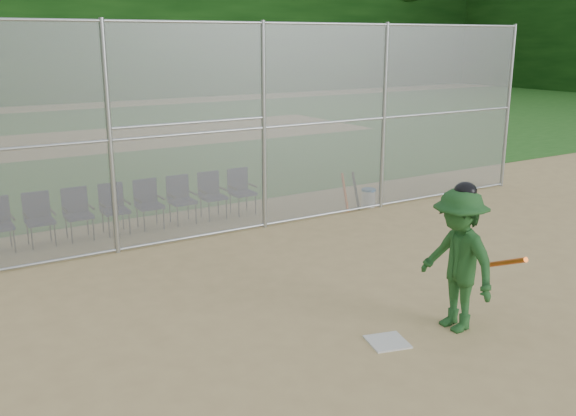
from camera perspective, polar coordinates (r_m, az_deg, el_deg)
ground at (r=8.53m, az=9.05°, el=-10.87°), size 100.00×100.00×0.00m
grass_strip at (r=24.57m, az=-19.53°, el=5.45°), size 100.00×100.00×0.00m
dirt_patch_far at (r=24.57m, az=-19.53°, el=5.46°), size 24.00×24.00×0.00m
backstop_fence at (r=12.01m, az=-6.35°, el=7.09°), size 16.09×0.09×4.00m
home_plate at (r=8.27m, az=8.82°, el=-11.67°), size 0.58×0.58×0.02m
batter_at_plate at (r=8.48m, az=14.88°, el=-4.44°), size 0.91×1.42×1.96m
water_cooler at (r=14.51m, az=7.16°, el=0.93°), size 0.32×0.32×0.41m
spare_bats at (r=14.13m, az=5.56°, el=1.46°), size 0.36×0.32×0.83m
chair_2 at (r=12.48m, az=-21.19°, el=-1.01°), size 0.54×0.52×0.96m
chair_3 at (r=12.61m, az=-18.11°, el=-0.57°), size 0.54×0.52×0.96m
chair_4 at (r=12.78m, az=-15.11°, el=-0.14°), size 0.54×0.52×0.96m
chair_5 at (r=12.98m, az=-12.19°, el=0.28°), size 0.54×0.52×0.96m
chair_6 at (r=13.22m, az=-9.37°, el=0.68°), size 0.54×0.52×0.96m
chair_7 at (r=13.49m, az=-6.66°, el=1.07°), size 0.54×0.52×0.96m
chair_8 at (r=13.79m, az=-4.05°, el=1.44°), size 0.54×0.52×0.96m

